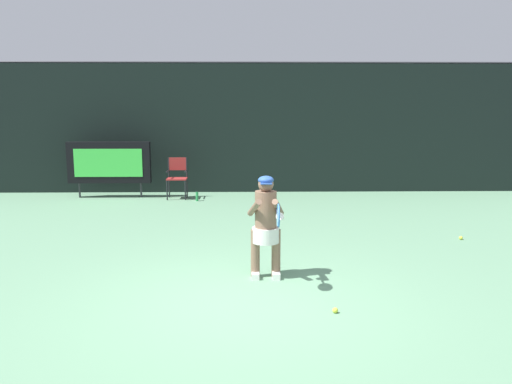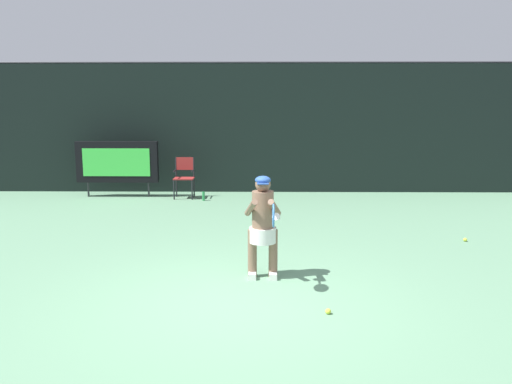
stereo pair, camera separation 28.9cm
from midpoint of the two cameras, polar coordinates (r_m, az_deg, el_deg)
ground at (r=6.56m, az=-2.40°, el=-12.71°), size 18.00×22.00×0.03m
backdrop_screen at (r=14.77m, az=-1.73°, el=6.99°), size 18.00×0.12×3.66m
scoreboard at (r=14.46m, az=-16.39°, el=3.12°), size 2.20×0.21×1.50m
umpire_chair at (r=13.98m, az=-9.24°, el=1.82°), size 0.52×0.44×1.08m
water_bottle at (r=13.59m, az=-7.11°, el=-0.47°), size 0.07×0.07×0.27m
tennis_player at (r=7.43m, az=-0.04°, el=-3.37°), size 0.53×0.61×1.48m
tennis_racket at (r=6.78m, az=1.23°, el=-2.57°), size 0.03×0.60×0.31m
tennis_ball_loose at (r=10.34m, az=20.82°, el=-4.73°), size 0.07×0.07×0.07m
tennis_ball_spare at (r=6.45m, az=7.38°, el=-12.76°), size 0.07×0.07×0.07m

